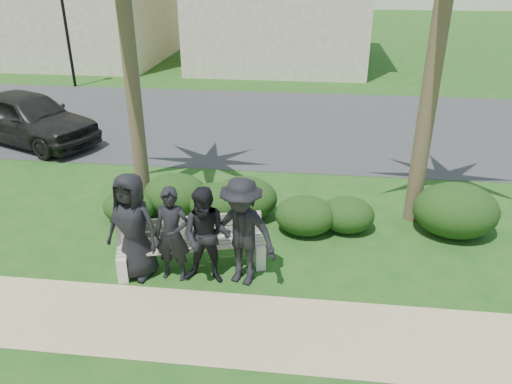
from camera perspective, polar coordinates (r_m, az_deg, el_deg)
ground at (r=8.94m, az=0.22°, el=-7.82°), size 160.00×160.00×0.00m
footpath at (r=7.51m, az=-1.42°, el=-15.32°), size 30.00×1.60×0.01m
asphalt_street at (r=16.21m, az=3.53°, el=7.80°), size 160.00×8.00×0.01m
street_lamp at (r=21.87m, az=-21.14°, el=18.74°), size 0.36×0.36×4.29m
park_bench at (r=8.63m, az=-7.29°, el=-6.33°), size 2.62×1.24×0.86m
man_a at (r=8.35m, az=-13.90°, el=-3.86°), size 1.01×0.77×1.85m
man_b at (r=8.21m, az=-9.55°, el=-4.81°), size 0.63×0.44×1.64m
man_c at (r=8.03m, az=-5.65°, el=-5.09°), size 0.83×0.66×1.68m
man_d at (r=7.94m, az=-1.64°, el=-4.62°), size 1.36×1.04×1.86m
hedge_a at (r=10.35m, az=-14.31°, el=-1.56°), size 1.05×0.86×0.68m
hedge_b at (r=10.46m, az=-9.15°, el=-0.17°), size 1.35×1.11×0.88m
hedge_c at (r=10.13m, az=-4.50°, el=-1.07°), size 1.20×1.00×0.79m
hedge_d at (r=9.68m, az=5.64°, el=-2.57°), size 1.16×0.96×0.76m
hedge_e at (r=9.88m, az=10.36°, el=-2.46°), size 1.07×0.88×0.70m
hedge_f at (r=10.27m, az=21.90°, el=-1.78°), size 1.60×1.32×1.05m
hedge_extra at (r=10.18m, az=-1.33°, el=-0.59°), size 1.35×1.11×0.88m
car_a at (r=15.65m, az=-24.57°, el=7.73°), size 4.70×3.29×1.49m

